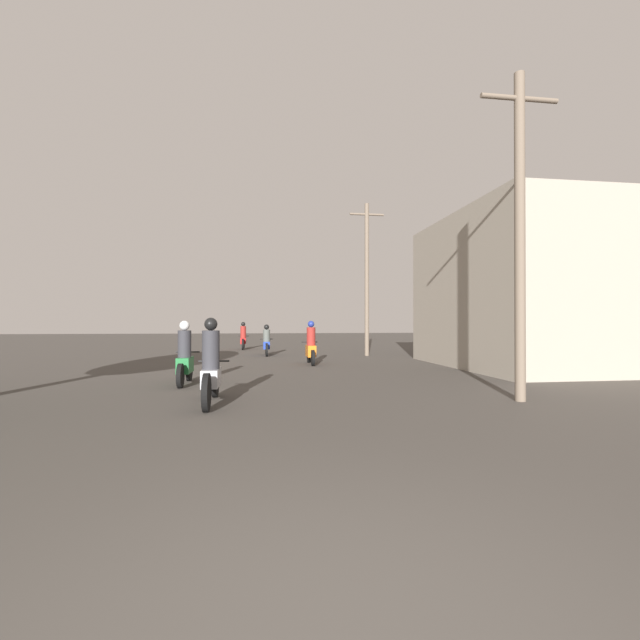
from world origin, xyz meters
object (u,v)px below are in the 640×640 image
Objects in this scene: utility_pole_near at (520,228)px; motorcycle_red at (243,338)px; motorcycle_orange at (311,347)px; building_right_near at (527,291)px; utility_pole_far at (367,276)px; motorcycle_silver at (211,370)px; motorcycle_blue at (267,343)px; motorcycle_green at (185,359)px.

motorcycle_red is at bearing 109.13° from utility_pole_near.
motorcycle_orange is at bearing -70.58° from motorcycle_red.
building_right_near is 7.08m from utility_pole_far.
building_right_near is 1.05× the size of utility_pole_far.
motorcycle_silver is 12.82m from utility_pole_far.
motorcycle_silver is at bearing -151.42° from building_right_near.
motorcycle_red is (-1.25, 4.85, 0.04)m from motorcycle_blue.
utility_pole_far is (5.84, -5.64, 3.06)m from motorcycle_red.
motorcycle_green reaches higher than motorcycle_red.
motorcycle_green is 14.00m from motorcycle_red.
motorcycle_silver reaches higher than motorcycle_green.
motorcycle_green reaches higher than motorcycle_blue.
motorcycle_blue is 1.00× the size of motorcycle_red.
motorcycle_orange is 0.96× the size of motorcycle_red.
utility_pole_far reaches higher than motorcycle_silver.
motorcycle_green is at bearing -136.65° from motorcycle_orange.
motorcycle_red is 18.40m from utility_pole_near.
motorcycle_blue is (-1.55, 4.48, -0.05)m from motorcycle_orange.
motorcycle_silver is 0.29× the size of building_right_near.
utility_pole_far is at bearing 42.16° from motorcycle_orange.
motorcycle_silver is 1.16× the size of motorcycle_green.
motorcycle_silver is at bearing -105.73° from motorcycle_blue.
motorcycle_blue is at bearing 110.89° from utility_pole_near.
motorcycle_blue is at bearing -72.81° from motorcycle_red.
utility_pole_far reaches higher than motorcycle_green.
motorcycle_silver is 11.88m from motorcycle_blue.
motorcycle_red is at bearing 132.33° from building_right_near.
motorcycle_silver is at bearing 174.94° from utility_pole_near.
building_right_near is (8.91, -6.31, 2.03)m from motorcycle_blue.
motorcycle_orange is at bearing -80.84° from motorcycle_blue.
motorcycle_orange is 0.26× the size of utility_pole_far.
utility_pole_far reaches higher than motorcycle_red.
motorcycle_silver is 7.85m from motorcycle_orange.
building_right_near reaches higher than motorcycle_silver.
utility_pole_near is at bearing -89.39° from utility_pole_far.
motorcycle_silver is at bearing -79.45° from motorcycle_green.
motorcycle_silver is at bearing -87.14° from motorcycle_red.
utility_pole_near is at bearing -9.15° from motorcycle_silver.
utility_pole_near is (3.17, -7.87, 2.73)m from motorcycle_orange.
motorcycle_orange is (2.75, 7.35, -0.01)m from motorcycle_silver.
motorcycle_silver is 2.86m from motorcycle_green.
motorcycle_silver reaches higher than motorcycle_orange.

